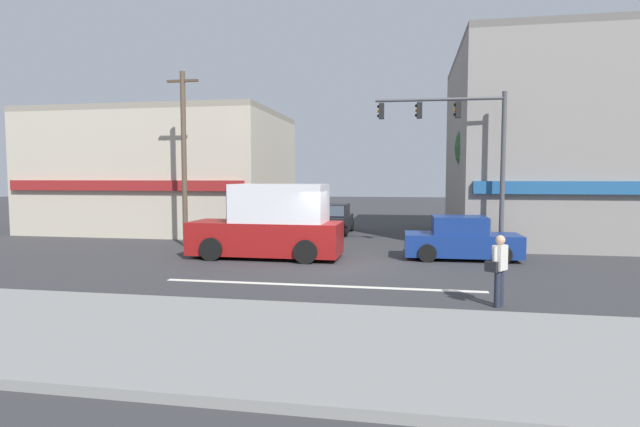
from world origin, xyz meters
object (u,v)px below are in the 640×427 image
Objects in this scene: sedan_crossing_leftbound at (333,220)px; street_tree at (498,148)px; utility_pole_near_left at (184,156)px; box_truck_parked_curbside at (271,224)px; utility_pole_far_right at (537,153)px; pedestrian_foreground_with_bag at (499,266)px; traffic_light_mast at (468,143)px; sedan_crossing_center at (461,240)px.

street_tree is at bearing -17.24° from sedan_crossing_leftbound.
utility_pole_near_left is 5.79m from box_truck_parked_curbside.
utility_pole_near_left is 8.82m from sedan_crossing_leftbound.
utility_pole_far_right is 1.39× the size of box_truck_parked_curbside.
pedestrian_foreground_with_bag is at bearing -98.84° from street_tree.
utility_pole_far_right is 10.49m from sedan_crossing_leftbound.
street_tree is 4.42m from traffic_light_mast.
utility_pole_far_right is 12.23m from pedestrian_foreground_with_bag.
sedan_crossing_leftbound and sedan_crossing_center have the same top height.
box_truck_parked_curbside is (-8.95, -6.00, -3.07)m from street_tree.
traffic_light_mast is (-3.31, -3.51, 0.25)m from utility_pole_far_right.
pedestrian_foreground_with_bag is at bearing -90.61° from traffic_light_mast.
box_truck_parked_curbside is 9.22m from pedestrian_foreground_with_bag.
utility_pole_near_left is 1.82× the size of sedan_crossing_leftbound.
street_tree reaches higher than traffic_light_mast.
street_tree is at bearing 66.47° from traffic_light_mast.
utility_pole_near_left is 12.00m from sedan_crossing_center.
sedan_crossing_leftbound is (-9.48, 3.00, -3.34)m from utility_pole_far_right.
utility_pole_far_right reaches higher than box_truck_parked_curbside.
street_tree is at bearing 160.70° from utility_pole_far_right.
utility_pole_near_left is at bearing 144.60° from pedestrian_foreground_with_bag.
utility_pole_far_right is at bearing 27.47° from box_truck_parked_curbside.
sedan_crossing_center is at bearing 91.50° from pedestrian_foreground_with_bag.
sedan_crossing_leftbound is at bearing 83.13° from box_truck_parked_curbside.
pedestrian_foreground_with_bag is at bearing -66.99° from sedan_crossing_leftbound.
utility_pole_near_left is 0.96× the size of utility_pole_far_right.
street_tree is 0.80× the size of utility_pole_far_right.
traffic_light_mast is 3.74m from sedan_crossing_center.
utility_pole_far_right is at bearing 46.60° from traffic_light_mast.
utility_pole_near_left is 4.49× the size of pedestrian_foreground_with_bag.
box_truck_parked_curbside is at bearing -27.96° from utility_pole_near_left.
pedestrian_foreground_with_bag is at bearing -106.70° from utility_pole_far_right.
box_truck_parked_curbside is (4.55, -2.41, -2.65)m from utility_pole_near_left.
street_tree is 12.48m from pedestrian_foreground_with_bag.
traffic_light_mast is at bearing -113.53° from street_tree.
street_tree is 13.97m from utility_pole_near_left.
sedan_crossing_center is (11.47, -1.46, -3.19)m from utility_pole_near_left.
sedan_crossing_leftbound is (5.57, 6.05, -3.19)m from utility_pole_near_left.
sedan_crossing_center is at bearing -7.24° from utility_pole_near_left.
street_tree is at bearing 81.16° from pedestrian_foreground_with_bag.
street_tree is 1.51× the size of sedan_crossing_center.
street_tree is 1.52× the size of sedan_crossing_leftbound.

